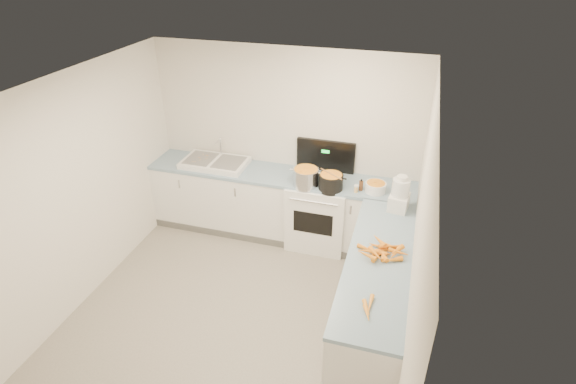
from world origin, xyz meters
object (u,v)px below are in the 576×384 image
(stove, at_px, (319,211))
(extract_bottle, at_px, (361,186))
(sink, at_px, (215,163))
(spice_jar, at_px, (356,189))
(black_pot, at_px, (331,182))
(mixing_bowl, at_px, (376,187))
(food_processor, at_px, (400,195))
(steel_pot, at_px, (306,178))

(stove, height_order, extract_bottle, stove)
(sink, relative_size, spice_jar, 10.83)
(black_pot, bearing_deg, mixing_bowl, 8.93)
(mixing_bowl, height_order, extract_bottle, extract_bottle)
(sink, relative_size, extract_bottle, 6.92)
(mixing_bowl, bearing_deg, sink, 177.16)
(mixing_bowl, xyz_separation_m, food_processor, (0.29, -0.33, 0.12))
(steel_pot, xyz_separation_m, black_pot, (0.32, -0.01, -0.01))
(sink, height_order, spice_jar, sink)
(spice_jar, bearing_deg, sink, 174.37)
(black_pot, bearing_deg, spice_jar, -0.05)
(stove, distance_m, steel_pot, 0.60)
(sink, height_order, mixing_bowl, sink)
(extract_bottle, bearing_deg, food_processor, -33.49)
(stove, bearing_deg, mixing_bowl, -7.39)
(mixing_bowl, height_order, food_processor, food_processor)
(spice_jar, distance_m, food_processor, 0.59)
(stove, distance_m, food_processor, 1.26)
(steel_pot, bearing_deg, food_processor, -12.67)
(sink, bearing_deg, black_pot, -6.69)
(sink, xyz_separation_m, food_processor, (2.45, -0.44, 0.14))
(sink, distance_m, extract_bottle, 1.98)
(black_pot, bearing_deg, stove, 134.21)
(stove, bearing_deg, black_pot, -45.79)
(steel_pot, xyz_separation_m, food_processor, (1.14, -0.26, 0.08))
(stove, height_order, mixing_bowl, stove)
(sink, height_order, steel_pot, sink)
(stove, height_order, food_processor, same)
(extract_bottle, relative_size, food_processor, 0.30)
(steel_pot, bearing_deg, extract_bottle, 4.46)
(sink, distance_m, spice_jar, 1.94)
(stove, height_order, steel_pot, stove)
(black_pot, height_order, mixing_bowl, black_pot)
(extract_bottle, xyz_separation_m, spice_jar, (-0.05, -0.06, -0.02))
(extract_bottle, xyz_separation_m, food_processor, (0.47, -0.31, 0.12))
(stove, xyz_separation_m, sink, (-1.45, 0.02, 0.50))
(stove, distance_m, extract_bottle, 0.75)
(spice_jar, bearing_deg, extract_bottle, 53.57)
(spice_jar, bearing_deg, stove, 160.03)
(mixing_bowl, bearing_deg, black_pot, -171.07)
(stove, distance_m, sink, 1.54)
(stove, height_order, sink, stove)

